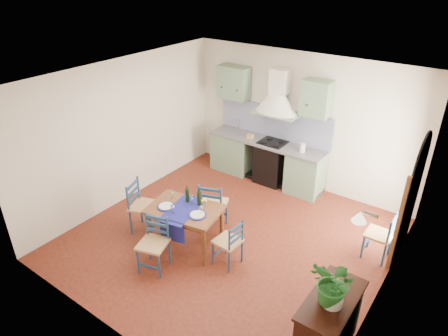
{
  "coord_description": "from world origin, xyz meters",
  "views": [
    {
      "loc": [
        3.2,
        -4.63,
        4.36
      ],
      "look_at": [
        -0.35,
        0.3,
        1.16
      ],
      "focal_mm": 32.0,
      "sensor_mm": 36.0,
      "label": 1
    }
  ],
  "objects_px": {
    "chair_near": "(154,243)",
    "sideboard": "(328,325)",
    "potted_plant": "(335,285)",
    "dining_table": "(185,213)"
  },
  "relations": [
    {
      "from": "dining_table",
      "to": "potted_plant",
      "type": "xyz_separation_m",
      "value": [
        2.79,
        -0.7,
        0.56
      ]
    },
    {
      "from": "chair_near",
      "to": "sideboard",
      "type": "height_order",
      "value": "sideboard"
    },
    {
      "from": "sideboard",
      "to": "potted_plant",
      "type": "bearing_deg",
      "value": -73.22
    },
    {
      "from": "chair_near",
      "to": "dining_table",
      "type": "bearing_deg",
      "value": 87.06
    },
    {
      "from": "chair_near",
      "to": "sideboard",
      "type": "relative_size",
      "value": 0.86
    },
    {
      "from": "chair_near",
      "to": "sideboard",
      "type": "bearing_deg",
      "value": 1.46
    },
    {
      "from": "chair_near",
      "to": "sideboard",
      "type": "distance_m",
      "value": 2.8
    },
    {
      "from": "sideboard",
      "to": "potted_plant",
      "type": "xyz_separation_m",
      "value": [
        0.02,
        -0.08,
        0.71
      ]
    },
    {
      "from": "dining_table",
      "to": "potted_plant",
      "type": "relative_size",
      "value": 2.3
    },
    {
      "from": "potted_plant",
      "to": "dining_table",
      "type": "bearing_deg",
      "value": 165.81
    }
  ]
}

